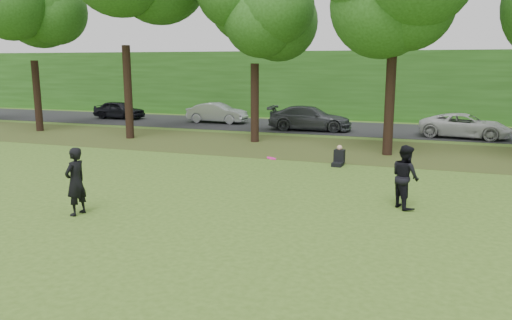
{
  "coord_description": "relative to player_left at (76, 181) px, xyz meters",
  "views": [
    {
      "loc": [
        5.72,
        -10.93,
        4.18
      ],
      "look_at": [
        0.9,
        2.89,
        1.3
      ],
      "focal_mm": 35.0,
      "sensor_mm": 36.0,
      "label": 1
    }
  ],
  "objects": [
    {
      "name": "seated_person",
      "position": [
        5.69,
        9.17,
        -0.64
      ],
      "size": [
        0.45,
        0.75,
        0.83
      ],
      "rotation": [
        0.0,
        0.0,
        -0.06
      ],
      "color": "black",
      "rests_on": "ground"
    },
    {
      "name": "frisbee",
      "position": [
        4.98,
        2.16,
        0.57
      ],
      "size": [
        0.38,
        0.38,
        0.09
      ],
      "color": "#F41496",
      "rests_on": "ground"
    },
    {
      "name": "leaf_litter",
      "position": [
        3.37,
        12.96,
        -0.94
      ],
      "size": [
        60.0,
        7.0,
        0.01
      ],
      "primitive_type": "cube",
      "color": "#51451D",
      "rests_on": "ground"
    },
    {
      "name": "player_right",
      "position": [
        8.55,
        3.7,
        -0.02
      ],
      "size": [
        1.09,
        1.14,
        1.86
      ],
      "primitive_type": "imported",
      "rotation": [
        0.0,
        0.0,
        2.18
      ],
      "color": "black",
      "rests_on": "ground"
    },
    {
      "name": "far_hedge",
      "position": [
        3.37,
        26.96,
        1.55
      ],
      "size": [
        70.0,
        3.0,
        5.0
      ],
      "primitive_type": "cube",
      "color": "#224B15",
      "rests_on": "ground"
    },
    {
      "name": "street",
      "position": [
        3.37,
        20.96,
        -0.94
      ],
      "size": [
        70.0,
        7.0,
        0.02
      ],
      "primitive_type": "cube",
      "color": "black",
      "rests_on": "ground"
    },
    {
      "name": "ground",
      "position": [
        3.37,
        -0.04,
        -0.95
      ],
      "size": [
        120.0,
        120.0,
        0.0
      ],
      "primitive_type": "plane",
      "color": "#3C581B",
      "rests_on": "ground"
    },
    {
      "name": "player_left",
      "position": [
        0.0,
        0.0,
        0.0
      ],
      "size": [
        0.51,
        0.73,
        1.9
      ],
      "primitive_type": "imported",
      "rotation": [
        0.0,
        0.0,
        -1.65
      ],
      "color": "black",
      "rests_on": "ground"
    },
    {
      "name": "parked_cars",
      "position": [
        3.25,
        19.8,
        -0.24
      ],
      "size": [
        36.21,
        4.09,
        1.49
      ],
      "color": "black",
      "rests_on": "street"
    }
  ]
}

